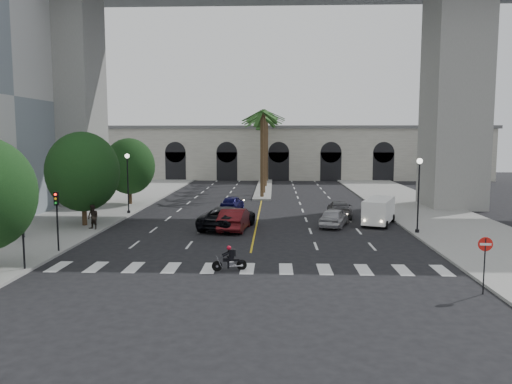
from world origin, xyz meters
The scene contains 28 objects.
ground centered at (0.00, 0.00, 0.00)m, with size 140.00×140.00×0.00m, color black.
sidewalk_left centered at (-15.00, 15.00, 0.07)m, with size 8.00×100.00×0.15m, color gray.
sidewalk_right centered at (15.00, 15.00, 0.07)m, with size 8.00×100.00×0.15m, color gray.
median centered at (0.00, 38.00, 0.10)m, with size 2.00×24.00×0.20m, color gray.
pier_building centered at (0.00, 55.00, 4.27)m, with size 71.00×10.50×8.50m.
bridge centered at (3.42, 22.00, 18.51)m, with size 75.00×13.00×26.00m.
palm_a centered at (0.00, 28.00, 9.10)m, with size 3.20×3.20×10.30m.
palm_b centered at (0.10, 32.00, 9.37)m, with size 3.20×3.20×10.60m.
palm_c centered at (-0.20, 36.00, 8.91)m, with size 3.20×3.20×10.10m.
palm_d centered at (0.15, 40.00, 9.65)m, with size 3.20×3.20×10.90m.
palm_e centered at (-0.10, 44.00, 9.19)m, with size 3.20×3.20×10.40m.
palm_f centered at (0.20, 48.00, 9.46)m, with size 3.20×3.20×10.70m.
street_tree_mid centered at (-13.00, 10.00, 4.21)m, with size 5.44×5.44×7.21m.
street_tree_far centered at (-13.00, 22.00, 3.90)m, with size 5.04×5.04×6.68m.
lamp_post_left_far centered at (-11.40, 16.00, 3.22)m, with size 0.40×0.40×5.35m.
lamp_post_right centered at (11.40, 8.00, 3.22)m, with size 0.40×0.40×5.35m.
traffic_signal_near centered at (-11.30, -2.50, 2.51)m, with size 0.25×0.18×3.65m.
traffic_signal_far centered at (-11.30, 1.50, 2.51)m, with size 0.25×0.18×3.65m.
motorcycle_rider centered at (-0.85, -1.90, 0.59)m, with size 1.78×0.59×1.30m.
car_a centered at (5.93, 10.90, 0.72)m, with size 1.70×4.22×1.44m, color #B3B3B8.
car_b centered at (-1.50, 9.16, 0.82)m, with size 1.73×4.97×1.64m, color #4F0F13.
car_c centered at (-2.07, 9.77, 0.84)m, with size 2.79×6.05×1.68m, color black.
car_d centered at (6.92, 15.37, 0.70)m, with size 1.96×4.82×1.40m, color #59585D.
car_e centered at (-2.55, 19.26, 0.67)m, with size 1.58×3.92×1.33m, color #12104A.
cargo_van centered at (9.49, 11.82, 1.13)m, with size 3.38×5.07×2.03m.
pedestrian_a centered at (-15.49, 5.29, 1.14)m, with size 0.72×0.47×1.98m, color black.
pedestrian_b centered at (-11.72, 8.32, 1.04)m, with size 0.87×0.68×1.79m, color black.
do_not_enter_sign centered at (10.50, -5.33, 1.84)m, with size 0.62×0.08×2.53m.
Camera 1 is at (1.40, -26.80, 6.86)m, focal length 35.00 mm.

